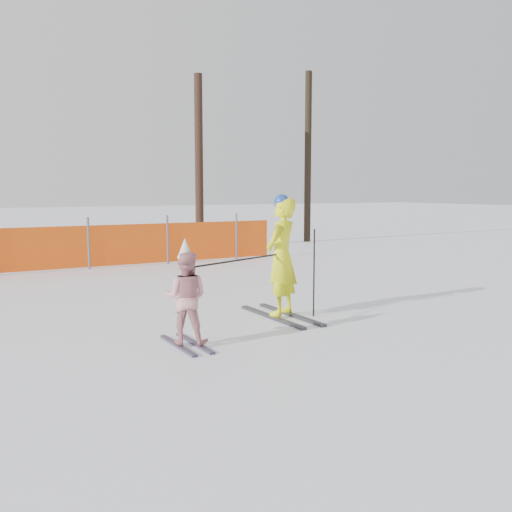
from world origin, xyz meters
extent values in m
plane|color=white|center=(0.00, 0.00, 0.00)|extent=(120.00, 120.00, 0.00)
cube|color=black|center=(0.50, 0.92, 0.02)|extent=(0.09, 1.70, 0.04)
cube|color=black|center=(0.84, 0.92, 0.02)|extent=(0.09, 1.70, 0.04)
imported|color=#F9FF15|center=(0.67, 0.92, 0.91)|extent=(0.76, 0.70, 1.75)
sphere|color=#1B3D95|center=(0.67, 0.92, 1.72)|extent=(0.23, 0.23, 0.23)
cube|color=black|center=(-1.29, 0.16, 0.01)|extent=(0.09, 1.04, 0.03)
cube|color=black|center=(-1.07, 0.16, 0.01)|extent=(0.09, 1.04, 0.03)
imported|color=pink|center=(-1.18, 0.16, 0.60)|extent=(0.70, 0.67, 1.13)
cone|color=silver|center=(-1.18, 0.16, 1.20)|extent=(0.19, 0.19, 0.24)
cylinder|color=black|center=(1.12, 0.72, 0.66)|extent=(0.02, 0.02, 1.32)
cylinder|color=black|center=(-0.25, 0.54, 0.95)|extent=(1.63, 0.68, 0.02)
cylinder|color=#595960|center=(-0.54, 7.59, 0.62)|extent=(0.06, 0.06, 1.25)
cylinder|color=#595960|center=(1.46, 7.59, 0.62)|extent=(0.06, 0.06, 1.25)
cylinder|color=#595960|center=(3.46, 7.59, 0.62)|extent=(0.06, 0.06, 1.25)
cylinder|color=#301E15|center=(3.86, 10.90, 2.78)|extent=(0.27, 0.27, 5.57)
cylinder|color=black|center=(8.27, 11.09, 3.06)|extent=(0.24, 0.24, 6.12)
camera|label=1|loc=(-3.82, -6.15, 1.89)|focal=40.00mm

